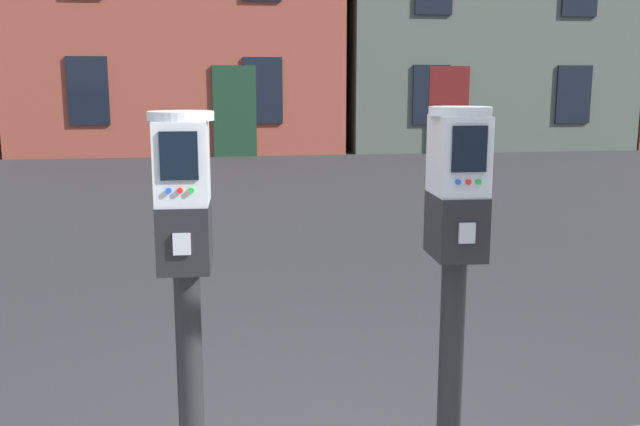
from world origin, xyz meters
TOP-DOWN VIEW (x-y plane):
  - parking_meter_near_kerb at (-0.48, -0.26)m, footprint 0.22×0.26m
  - parking_meter_twin_adjacent at (0.46, -0.26)m, footprint 0.22×0.26m

SIDE VIEW (x-z plane):
  - parking_meter_near_kerb at x=-0.48m, z-range 0.42..1.91m
  - parking_meter_twin_adjacent at x=0.46m, z-range 0.42..1.92m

